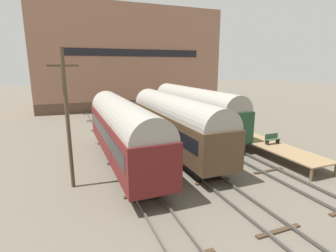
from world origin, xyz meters
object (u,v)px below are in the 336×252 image
object	(u,v)px
train_car_maroon	(123,128)
utility_pole	(67,119)
train_car_brown	(175,121)
train_car_green	(194,108)
bench	(272,138)
person_worker	(177,170)

from	to	relation	value
train_car_maroon	utility_pole	size ratio (longest dim) A/B	1.78
utility_pole	train_car_maroon	bearing A→B (deg)	34.36
train_car_brown	utility_pole	distance (m)	9.82
train_car_brown	utility_pole	bearing A→B (deg)	-157.13
train_car_green	utility_pole	xyz separation A→B (m)	(-13.82, -9.54, 1.58)
train_car_maroon	bench	world-z (taller)	train_car_maroon
person_worker	utility_pole	world-z (taller)	utility_pole
bench	utility_pole	distance (m)	16.98
train_car_brown	utility_pole	size ratio (longest dim) A/B	1.77
train_car_brown	train_car_green	size ratio (longest dim) A/B	0.91
utility_pole	person_worker	bearing A→B (deg)	-18.14
train_car_maroon	train_car_green	world-z (taller)	train_car_green
person_worker	utility_pole	distance (m)	7.78
train_car_maroon	bench	size ratio (longest dim) A/B	11.31
train_car_maroon	bench	distance (m)	13.04
train_car_green	bench	bearing A→B (deg)	-73.10
train_car_green	person_worker	xyz separation A→B (m)	(-7.28, -11.69, -2.05)
bench	person_worker	bearing A→B (deg)	-167.89
train_car_brown	person_worker	xyz separation A→B (m)	(-2.39, -5.91, -2.00)
train_car_green	train_car_maroon	bearing A→B (deg)	-145.25
train_car_green	person_worker	bearing A→B (deg)	-121.91
train_car_brown	train_car_maroon	size ratio (longest dim) A/B	0.99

